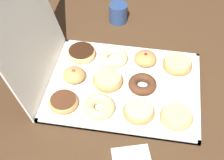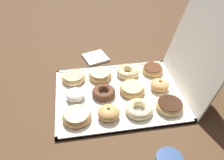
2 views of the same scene
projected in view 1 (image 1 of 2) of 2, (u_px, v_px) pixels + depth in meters
name	position (u px, v px, depth m)	size (l,w,h in m)	color
ground_plane	(124.00, 87.00, 1.27)	(3.00, 3.00, 0.00)	#4C331E
donut_box	(124.00, 86.00, 1.27)	(0.44, 0.57, 0.01)	white
box_lid_open	(21.00, 20.00, 1.11)	(0.44, 0.56, 0.01)	white
glazed_ring_donut_0	(176.00, 117.00, 1.14)	(0.12, 0.12, 0.03)	#E5B770
powdered_filled_donut_1	(177.00, 87.00, 1.23)	(0.09, 0.09, 0.04)	white
glazed_ring_donut_2	(177.00, 64.00, 1.32)	(0.12, 0.12, 0.04)	tan
glazed_ring_donut_3	(139.00, 111.00, 1.16)	(0.11, 0.11, 0.04)	tan
chocolate_cake_ring_donut_4	(142.00, 85.00, 1.25)	(0.11, 0.11, 0.03)	#59331E
jelly_filled_donut_5	(145.00, 58.00, 1.33)	(0.09, 0.09, 0.05)	tan
cruller_donut_6	(99.00, 106.00, 1.17)	(0.11, 0.11, 0.04)	#EACC8C
glazed_ring_donut_7	(108.00, 80.00, 1.26)	(0.12, 0.12, 0.04)	tan
cruller_donut_8	(113.00, 57.00, 1.35)	(0.12, 0.12, 0.04)	beige
chocolate_frosted_donut_9	(64.00, 102.00, 1.19)	(0.11, 0.11, 0.03)	tan
jelly_filled_donut_10	(74.00, 75.00, 1.27)	(0.09, 0.09, 0.05)	tan
chocolate_frosted_donut_11	(81.00, 53.00, 1.36)	(0.12, 0.12, 0.04)	#E5B770
coffee_mug	(118.00, 12.00, 1.53)	(0.11, 0.09, 0.09)	navy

